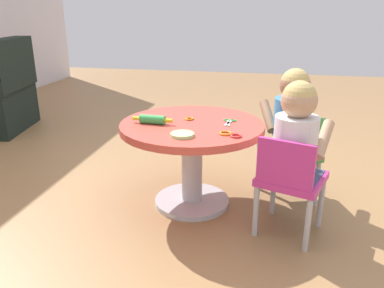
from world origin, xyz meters
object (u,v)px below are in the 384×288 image
at_px(seated_child_right, 292,113).
at_px(rolling_pin, 153,119).
at_px(child_chair_left, 290,180).
at_px(child_chair_right, 291,153).
at_px(craft_table, 192,145).
at_px(craft_scissors, 229,122).
at_px(seated_child_left, 296,134).

distance_m(seated_child_right, rolling_pin, 0.80).
xyz_separation_m(child_chair_left, seated_child_right, (0.42, -0.01, 0.23)).
xyz_separation_m(child_chair_right, rolling_pin, (-0.22, 0.77, 0.22)).
bearing_deg(craft_table, craft_scissors, -74.81).
height_order(seated_child_left, child_chair_right, seated_child_left).
relative_size(craft_table, seated_child_right, 1.58).
bearing_deg(craft_scissors, craft_table, 105.19).
height_order(child_chair_right, rolling_pin, rolling_pin).
height_order(rolling_pin, craft_scissors, rolling_pin).
height_order(seated_child_left, seated_child_right, same).
bearing_deg(craft_scissors, seated_child_left, -124.81).
xyz_separation_m(rolling_pin, craft_scissors, (0.12, -0.41, -0.02)).
distance_m(child_chair_left, seated_child_right, 0.48).
height_order(craft_table, rolling_pin, rolling_pin).
distance_m(child_chair_left, child_chair_right, 0.39).
distance_m(craft_table, seated_child_left, 0.60).
height_order(child_chair_left, rolling_pin, rolling_pin).
relative_size(child_chair_right, craft_scissors, 3.95).
relative_size(craft_table, rolling_pin, 3.48).
xyz_separation_m(craft_table, child_chair_right, (0.16, -0.56, -0.06)).
bearing_deg(child_chair_left, craft_scissors, 50.15).
bearing_deg(child_chair_right, craft_scissors, 106.53).
relative_size(child_chair_right, seated_child_right, 1.05).
xyz_separation_m(seated_child_right, rolling_pin, (-0.26, 0.76, -0.01)).
xyz_separation_m(craft_table, rolling_pin, (-0.06, 0.21, 0.16)).
bearing_deg(rolling_pin, craft_table, -73.34).
xyz_separation_m(seated_child_right, craft_scissors, (-0.14, 0.35, -0.03)).
bearing_deg(craft_scissors, child_chair_right, -73.47).
relative_size(craft_table, child_chair_right, 1.50).
bearing_deg(craft_table, seated_child_right, -70.02).
relative_size(child_chair_left, seated_child_left, 1.05).
height_order(child_chair_left, seated_child_right, seated_child_right).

